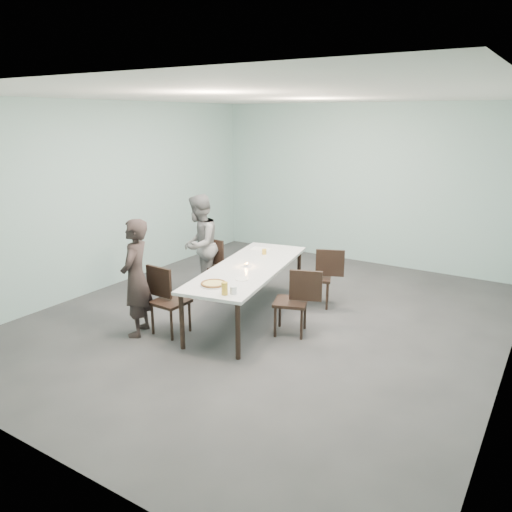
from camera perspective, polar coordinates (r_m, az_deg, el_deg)
The scene contains 16 objects.
ground at distance 7.07m, azimuth 1.39°, elevation -7.23°, with size 7.00×7.00×0.00m, color #333335.
room_shell at distance 6.55m, azimuth 1.51°, elevation 9.30°, with size 6.02×7.02×3.01m.
table at distance 6.91m, azimuth -0.88°, elevation -1.66°, with size 1.37×2.72×0.75m.
chair_near_left at distance 6.62m, azimuth -10.29°, elevation -4.46°, with size 0.62×0.44×0.87m.
chair_far_left at distance 7.98m, azimuth -4.32°, elevation -0.75°, with size 0.62×0.44×0.87m.
chair_near_right at distance 6.47m, azimuth 4.70°, elevation -4.74°, with size 0.65×0.54×0.87m.
chair_far_right at distance 7.47m, azimuth 7.56°, elevation -1.99°, with size 0.65×0.55×0.87m.
diner_near at distance 6.55m, azimuth -13.56°, elevation -2.45°, with size 0.56×0.37×1.53m, color black.
diner_far at distance 7.93m, azimuth -6.48°, elevation 1.30°, with size 0.77×0.60×1.59m, color slate.
pizza at distance 6.15m, azimuth -4.87°, elevation -3.19°, with size 0.34×0.34×0.04m.
side_plate at distance 6.36m, azimuth -1.59°, elevation -2.64°, with size 0.18×0.18×0.01m, color white.
beer_glass at distance 5.81m, azimuth -3.61°, elevation -3.74°, with size 0.08×0.08×0.15m, color gold.
water_tumbler at distance 5.84m, azimuth -2.61°, elevation -3.92°, with size 0.08×0.08×0.09m, color silver.
tealight at distance 6.89m, azimuth -1.15°, elevation -1.04°, with size 0.06×0.06×0.05m.
amber_tumbler at distance 7.49m, azimuth 0.95°, elevation 0.50°, with size 0.07×0.07×0.08m, color gold.
menu at distance 7.78m, azimuth 0.55°, elevation 0.80°, with size 0.30×0.22×0.01m, color silver.
Camera 1 is at (3.33, -5.60, 2.76)m, focal length 35.00 mm.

